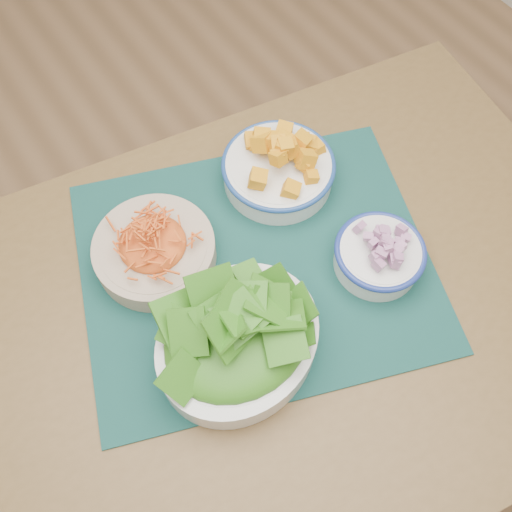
% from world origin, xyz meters
% --- Properties ---
extents(ground, '(4.00, 4.00, 0.00)m').
position_xyz_m(ground, '(0.00, 0.00, 0.00)').
color(ground, '#A3784F').
rests_on(ground, ground).
extents(table, '(1.35, 1.01, 0.75)m').
position_xyz_m(table, '(-0.09, -0.30, 0.65)').
color(table, brown).
rests_on(table, ground).
extents(placemat, '(0.72, 0.66, 0.00)m').
position_xyz_m(placemat, '(-0.05, -0.22, 0.75)').
color(placemat, '#0A2A27').
rests_on(placemat, table).
extents(carrot_bowl, '(0.25, 0.25, 0.08)m').
position_xyz_m(carrot_bowl, '(-0.19, -0.12, 0.79)').
color(carrot_bowl, tan).
rests_on(carrot_bowl, placemat).
extents(squash_bowl, '(0.22, 0.22, 0.10)m').
position_xyz_m(squash_bowl, '(0.08, -0.10, 0.80)').
color(squash_bowl, white).
rests_on(squash_bowl, placemat).
extents(lettuce_bowl, '(0.31, 0.28, 0.12)m').
position_xyz_m(lettuce_bowl, '(-0.16, -0.33, 0.81)').
color(lettuce_bowl, silver).
rests_on(lettuce_bowl, placemat).
extents(onion_bowl, '(0.17, 0.17, 0.08)m').
position_xyz_m(onion_bowl, '(0.12, -0.34, 0.79)').
color(onion_bowl, silver).
rests_on(onion_bowl, placemat).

